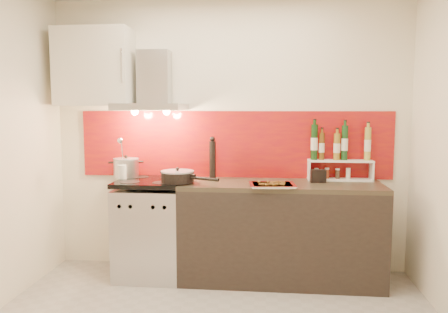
# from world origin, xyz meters

# --- Properties ---
(back_wall) EXTENTS (3.40, 0.02, 2.60)m
(back_wall) POSITION_xyz_m (0.00, 1.40, 1.30)
(back_wall) COLOR silver
(back_wall) RESTS_ON ground
(backsplash) EXTENTS (3.00, 0.02, 0.64)m
(backsplash) POSITION_xyz_m (0.05, 1.39, 1.22)
(backsplash) COLOR maroon
(backsplash) RESTS_ON back_wall
(range_stove) EXTENTS (0.60, 0.60, 0.91)m
(range_stove) POSITION_xyz_m (-0.70, 1.10, 0.44)
(range_stove) COLOR #B7B7BA
(range_stove) RESTS_ON ground
(counter) EXTENTS (1.80, 0.60, 0.90)m
(counter) POSITION_xyz_m (0.50, 1.10, 0.45)
(counter) COLOR black
(counter) RESTS_ON ground
(range_hood) EXTENTS (0.62, 0.50, 0.61)m
(range_hood) POSITION_xyz_m (-0.70, 1.24, 1.74)
(range_hood) COLOR #B7B7BA
(range_hood) RESTS_ON back_wall
(upper_cabinet) EXTENTS (0.70, 0.35, 0.72)m
(upper_cabinet) POSITION_xyz_m (-1.25, 1.22, 1.95)
(upper_cabinet) COLOR beige
(upper_cabinet) RESTS_ON back_wall
(stock_pot) EXTENTS (0.24, 0.24, 0.21)m
(stock_pot) POSITION_xyz_m (-0.98, 1.25, 1.00)
(stock_pot) COLOR #B7B7BA
(stock_pot) RESTS_ON range_stove
(saute_pan) EXTENTS (0.54, 0.34, 0.14)m
(saute_pan) POSITION_xyz_m (-0.41, 0.98, 0.96)
(saute_pan) COLOR black
(saute_pan) RESTS_ON range_stove
(utensil_jar) EXTENTS (0.08, 0.13, 0.40)m
(utensil_jar) POSITION_xyz_m (-0.98, 1.12, 1.02)
(utensil_jar) COLOR silver
(utensil_jar) RESTS_ON range_stove
(pepper_mill) EXTENTS (0.06, 0.06, 0.40)m
(pepper_mill) POSITION_xyz_m (-0.14, 1.27, 1.10)
(pepper_mill) COLOR black
(pepper_mill) RESTS_ON counter
(step_shelf) EXTENTS (0.59, 0.16, 0.52)m
(step_shelf) POSITION_xyz_m (1.03, 1.30, 1.12)
(step_shelf) COLOR white
(step_shelf) RESTS_ON counter
(caddy_box) EXTENTS (0.14, 0.07, 0.12)m
(caddy_box) POSITION_xyz_m (0.83, 1.15, 0.96)
(caddy_box) COLOR black
(caddy_box) RESTS_ON counter
(baking_tray) EXTENTS (0.42, 0.34, 0.03)m
(baking_tray) POSITION_xyz_m (0.42, 0.91, 0.92)
(baking_tray) COLOR silver
(baking_tray) RESTS_ON counter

